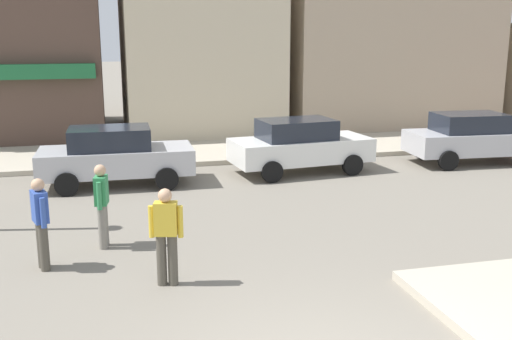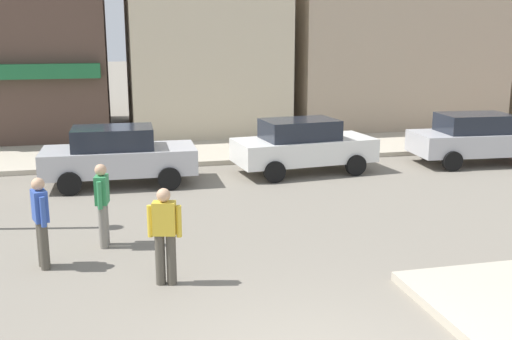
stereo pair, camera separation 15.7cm
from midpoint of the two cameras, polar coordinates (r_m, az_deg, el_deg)
kerb_far at (r=20.20m, az=-6.42°, el=1.73°), size 80.00×4.00×0.15m
parked_car_nearest at (r=16.30m, az=-12.74°, el=1.41°), size 4.03×1.94×1.56m
parked_car_second at (r=17.34m, az=4.74°, el=2.38°), size 4.16×2.20×1.56m
parked_car_third at (r=19.71m, az=20.48°, el=2.88°), size 4.10×2.07×1.56m
pedestrian_crossing_near at (r=10.87m, az=-19.41°, el=-4.51°), size 0.32×0.55×1.61m
pedestrian_crossing_far at (r=11.62m, az=-14.04°, el=-3.03°), size 0.28×0.56×1.61m
pedestrian_kerb_side at (r=9.69m, az=-8.21°, el=-5.99°), size 0.56×0.30×1.61m
building_storefront_left_near at (r=25.13m, az=-5.12°, el=11.37°), size 5.97×7.40×6.59m
building_storefront_left_mid at (r=27.09m, az=11.96°, el=10.91°), size 8.86×6.43×6.26m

